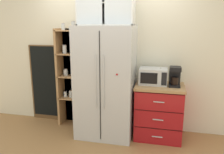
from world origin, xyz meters
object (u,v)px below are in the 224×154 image
refrigerator (106,82)px  mug_navy (160,83)px  coffee_maker (175,76)px  mug_charcoal (160,82)px  bottle_clear (160,77)px  chalkboard_menu (46,83)px  bottle_amber (160,79)px  microwave (153,76)px

refrigerator → mug_navy: 0.87m
coffee_maker → mug_navy: bearing=-170.1°
refrigerator → mug_navy: bearing=2.7°
mug_navy → mug_charcoal: mug_navy is taller
coffee_maker → bottle_clear: coffee_maker is taller
bottle_clear → mug_charcoal: bearing=-87.1°
bottle_clear → chalkboard_menu: chalkboard_menu is taller
mug_navy → mug_charcoal: bearing=89.8°
bottle_clear → bottle_amber: bearing=-90.0°
mug_navy → chalkboard_menu: size_ratio=0.08×
bottle_amber → bottle_clear: (-0.00, 0.13, 0.01)m
coffee_maker → bottle_clear: 0.24m
refrigerator → chalkboard_menu: refrigerator is taller
refrigerator → mug_navy: refrigerator is taller
bottle_amber → refrigerator: bearing=-178.3°
microwave → bottle_amber: microwave is taller
refrigerator → mug_navy: (0.87, 0.04, 0.03)m
refrigerator → mug_charcoal: 0.87m
microwave → bottle_clear: same height
mug_navy → chalkboard_menu: chalkboard_menu is taller
bottle_clear → chalkboard_menu: 2.17m
bottle_amber → chalkboard_menu: bearing=171.8°
refrigerator → mug_charcoal: (0.87, 0.11, 0.02)m
microwave → coffee_maker: coffee_maker is taller
microwave → bottle_amber: size_ratio=1.77×
bottle_clear → chalkboard_menu: size_ratio=0.18×
mug_charcoal → mug_navy: bearing=-90.2°
mug_navy → chalkboard_menu: (-2.15, 0.29, -0.20)m
refrigerator → microwave: 0.77m
mug_navy → mug_charcoal: 0.07m
mug_navy → bottle_amber: (-0.00, -0.01, 0.06)m
mug_navy → chalkboard_menu: bearing=172.2°
refrigerator → bottle_amber: (0.86, 0.03, 0.09)m
coffee_maker → chalkboard_menu: chalkboard_menu is taller
refrigerator → mug_charcoal: bearing=7.3°
microwave → bottle_clear: (0.11, 0.03, -0.02)m
mug_navy → microwave: bearing=144.7°
coffee_maker → bottle_amber: bearing=-166.5°
bottle_amber → microwave: bearing=139.5°
refrigerator → mug_navy: size_ratio=16.57×
mug_charcoal → bottle_amber: 0.11m
coffee_maker → mug_charcoal: (-0.22, 0.03, -0.11)m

